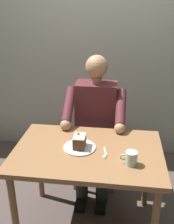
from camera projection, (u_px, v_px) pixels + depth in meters
cafe_rear_panel at (104, 20)px, 2.76m from camera, size 6.40×0.12×3.00m
dining_table at (88, 160)px, 1.94m from camera, size 1.06×0.71×0.72m
chair at (97, 132)px, 2.61m from camera, size 0.42×0.42×0.91m
seated_person at (95, 125)px, 2.39m from camera, size 0.53×0.58×1.27m
dessert_plate at (80, 147)px, 1.93m from camera, size 0.23×0.23×0.01m
cake_slice at (79, 141)px, 1.91m from camera, size 0.08×0.12×0.11m
coffee_cup at (131, 158)px, 1.72m from camera, size 0.11×0.08×0.09m
dessert_spoon at (105, 154)px, 1.85m from camera, size 0.03×0.14×0.01m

